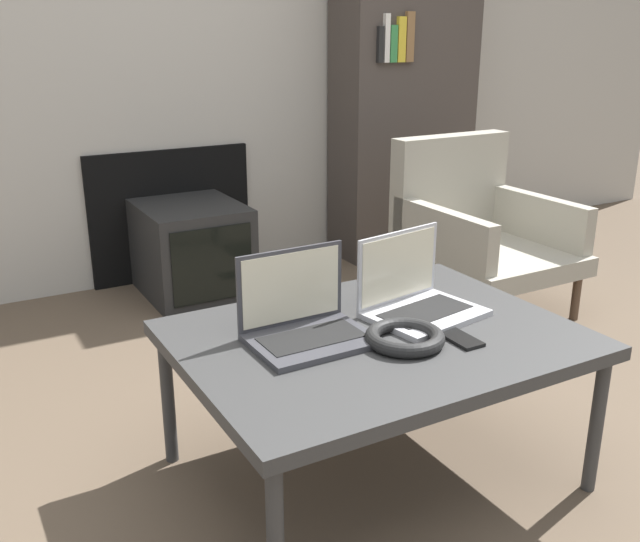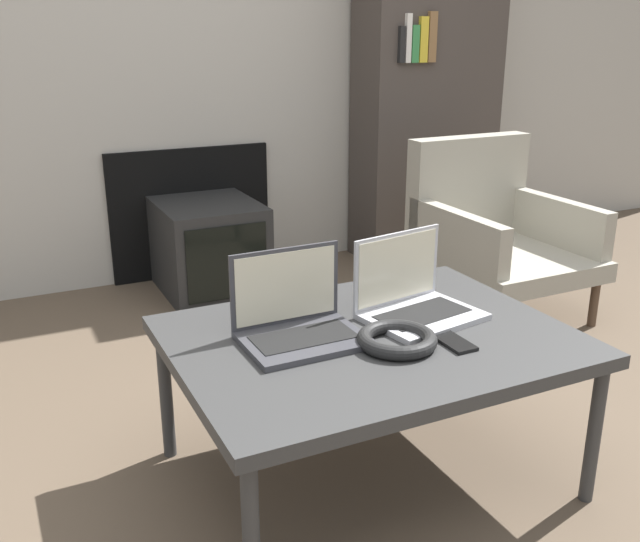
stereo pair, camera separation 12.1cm
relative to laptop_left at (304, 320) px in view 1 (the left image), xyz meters
name	(u,v)px [view 1 (the left image)]	position (x,y,z in m)	size (l,w,h in m)	color
ground_plane	(434,530)	(0.18, -0.34, -0.47)	(14.00, 14.00, 0.00)	brown
wall_back	(140,0)	(0.18, 1.85, 0.82)	(7.00, 0.08, 2.60)	#ADA89E
table	(377,345)	(0.18, -0.07, -0.08)	(1.00, 0.76, 0.42)	#333333
laptop_left	(304,320)	(0.00, 0.00, 0.00)	(0.30, 0.23, 0.22)	#38383D
laptop_right	(415,296)	(0.35, 0.00, 0.00)	(0.33, 0.27, 0.22)	#B2B2B7
headphones	(405,337)	(0.20, -0.16, -0.03)	(0.20, 0.20, 0.04)	black
phone	(459,338)	(0.33, -0.20, -0.04)	(0.06, 0.13, 0.01)	black
tv	(192,249)	(0.24, 1.54, -0.26)	(0.44, 0.52, 0.42)	black
armchair	(474,224)	(1.29, 0.82, -0.11)	(0.59, 0.67, 0.72)	gray
bookshelf	(404,79)	(1.48, 1.65, 0.45)	(0.75, 0.32, 1.84)	#3F3833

